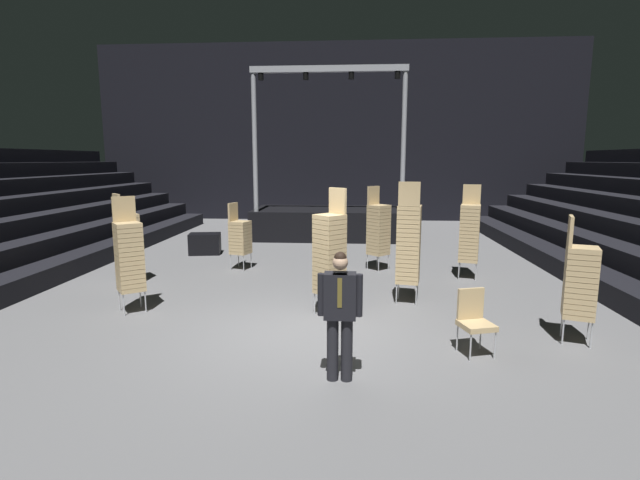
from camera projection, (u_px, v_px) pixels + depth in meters
name	position (u px, v px, depth m)	size (l,w,h in m)	color
ground_plane	(299.00, 335.00, 7.84)	(22.00, 30.00, 0.10)	slate
arena_end_wall	(336.00, 133.00, 21.92)	(22.00, 0.30, 8.00)	black
stage_riser	(330.00, 220.00, 17.32)	(5.44, 2.73, 5.79)	black
man_with_tie	(340.00, 309.00, 5.99)	(0.57, 0.24, 1.68)	black
chair_stack_front_left	(128.00, 238.00, 10.85)	(0.62, 0.62, 2.05)	#B2B5BA
chair_stack_front_right	(240.00, 236.00, 12.25)	(0.55, 0.55, 1.71)	#B2B5BA
chair_stack_mid_left	(129.00, 255.00, 8.75)	(0.62, 0.62, 2.14)	#B2B5BA
chair_stack_mid_right	(470.00, 232.00, 11.26)	(0.54, 0.54, 2.22)	#B2B5BA
chair_stack_mid_centre	(330.00, 253.00, 8.55)	(0.62, 0.62, 2.31)	#B2B5BA
chair_stack_rear_left	(409.00, 243.00, 9.30)	(0.52, 0.52, 2.39)	#B2B5BA
chair_stack_rear_right	(378.00, 229.00, 12.11)	(0.62, 0.62, 2.14)	#B2B5BA
chair_stack_rear_centre	(580.00, 280.00, 7.26)	(0.56, 0.56, 1.96)	#B2B5BA
equipment_road_case	(205.00, 244.00, 14.27)	(0.90, 0.60, 0.62)	black
loose_chair_near_man	(474.00, 318.00, 6.92)	(0.55, 0.55, 0.95)	#B2B5BA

